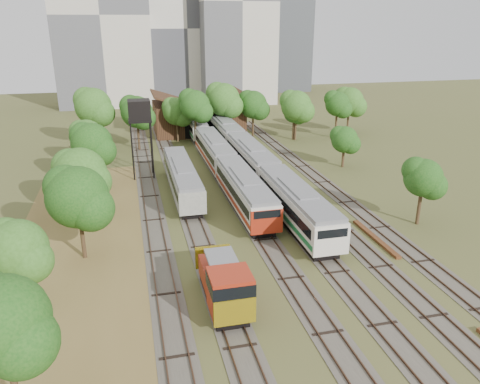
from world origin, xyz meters
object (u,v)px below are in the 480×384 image
object	(u,v)px
water_tower	(139,113)
railcar_red_set	(228,169)
railcar_green_set	(252,159)
shunter_locomotive	(225,286)

from	to	relation	value
water_tower	railcar_red_set	bearing A→B (deg)	-29.12
railcar_green_set	water_tower	size ratio (longest dim) A/B	5.11
railcar_red_set	railcar_green_set	bearing A→B (deg)	38.88
railcar_red_set	shunter_locomotive	xyz separation A→B (m)	(-6.00, -26.89, -0.21)
railcar_red_set	water_tower	distance (m)	13.44
railcar_green_set	shunter_locomotive	distance (m)	31.73
railcar_red_set	shunter_locomotive	distance (m)	27.55
railcar_red_set	shunter_locomotive	bearing A→B (deg)	-102.58
shunter_locomotive	railcar_red_set	bearing A→B (deg)	77.42
water_tower	shunter_locomotive	bearing A→B (deg)	-82.57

